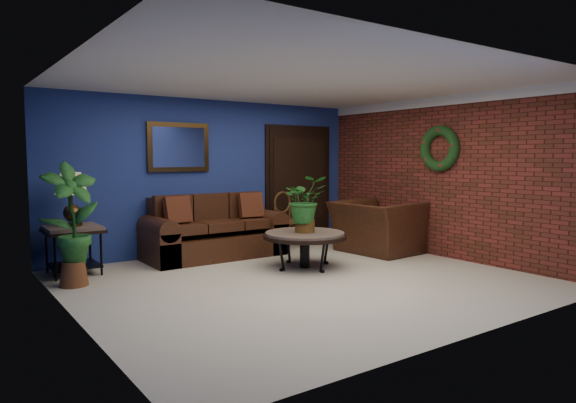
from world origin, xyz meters
TOP-DOWN VIEW (x-y plane):
  - floor at (0.00, 0.00)m, footprint 5.50×5.50m
  - wall_back at (0.00, 2.50)m, footprint 5.50×0.04m
  - wall_left at (-2.75, 0.00)m, footprint 0.04×5.00m
  - wall_right_brick at (2.75, 0.00)m, footprint 0.04×5.00m
  - ceiling at (0.00, 0.00)m, footprint 5.50×5.00m
  - crown_molding at (2.72, 0.00)m, footprint 0.03×5.00m
  - wall_mirror at (-0.60, 2.46)m, footprint 1.02×0.06m
  - closet_door at (1.75, 2.47)m, footprint 1.44×0.06m
  - wreath at (2.69, 0.05)m, footprint 0.16×0.72m
  - sofa at (-0.21, 2.08)m, footprint 2.18×0.94m
  - coffee_table at (0.48, 0.59)m, footprint 1.18×1.18m
  - end_table at (-2.30, 2.05)m, footprint 0.71×0.71m
  - table_lamp at (-2.30, 2.05)m, footprint 0.41×0.41m
  - side_chair at (1.24, 2.12)m, footprint 0.47×0.47m
  - armchair at (2.15, 0.84)m, footprint 1.21×1.36m
  - coffee_plant at (0.48, 0.59)m, footprint 0.75×0.71m
  - floor_plant at (2.35, 1.75)m, footprint 0.36×0.31m
  - tall_plant at (-2.45, 1.39)m, footprint 0.73×0.56m

SIDE VIEW (x-z plane):
  - floor at x=0.00m, z-range 0.00..0.00m
  - sofa at x=-0.21m, z-range -0.17..0.81m
  - floor_plant at x=2.35m, z-range 0.01..0.77m
  - armchair at x=2.15m, z-range 0.00..0.84m
  - coffee_table at x=0.48m, z-range 0.20..0.70m
  - end_table at x=-2.30m, z-range 0.17..0.83m
  - side_chair at x=1.24m, z-range 0.06..1.03m
  - tall_plant at x=-2.45m, z-range 0.06..1.59m
  - coffee_plant at x=0.48m, z-range 0.55..1.35m
  - closet_door at x=1.75m, z-range -0.04..2.14m
  - table_lamp at x=-2.30m, z-range 0.75..1.44m
  - wall_back at x=0.00m, z-range 0.00..2.50m
  - wall_left at x=-2.75m, z-range 0.00..2.50m
  - wall_right_brick at x=2.75m, z-range 0.00..2.50m
  - wreath at x=2.69m, z-range 1.34..2.06m
  - wall_mirror at x=-0.60m, z-range 1.33..2.10m
  - crown_molding at x=2.72m, z-range 2.36..2.50m
  - ceiling at x=0.00m, z-range 2.49..2.51m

